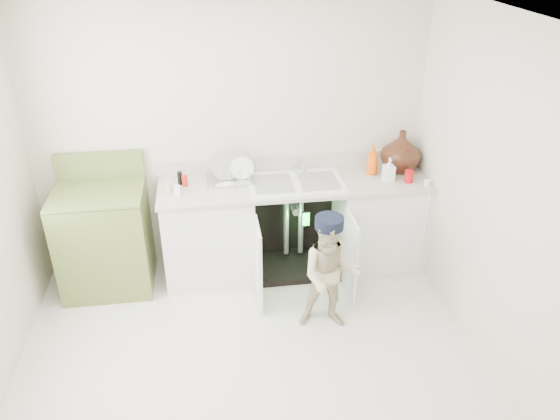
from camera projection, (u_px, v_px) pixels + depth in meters
name	position (u px, v px, depth m)	size (l,w,h in m)	color
ground	(250.00, 360.00, 4.18)	(3.50, 3.50, 0.00)	silver
room_shell	(245.00, 219.00, 3.58)	(6.00, 5.50, 1.26)	beige
counter_run	(301.00, 222.00, 5.08)	(2.44, 1.02, 1.28)	silver
avocado_stove	(105.00, 238.00, 4.83)	(0.76, 0.65, 1.19)	olive
repair_worker	(330.00, 273.00, 4.31)	(0.54, 0.75, 1.01)	beige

